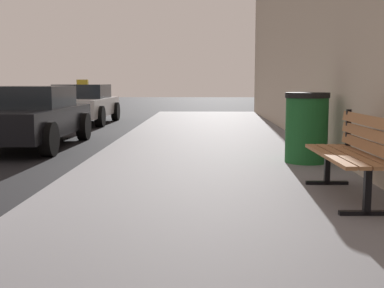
% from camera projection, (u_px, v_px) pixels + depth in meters
% --- Properties ---
extents(sidewalk, '(4.00, 32.00, 0.15)m').
position_uv_depth(sidewalk, '(222.00, 224.00, 4.57)').
color(sidewalk, slate).
rests_on(sidewalk, ground_plane).
extents(bench, '(0.54, 1.63, 0.89)m').
position_uv_depth(bench, '(355.00, 150.00, 5.19)').
color(bench, '#9E6B42').
rests_on(bench, sidewalk).
extents(trash_bin, '(0.66, 0.66, 1.05)m').
position_uv_depth(trash_bin, '(307.00, 127.00, 7.51)').
color(trash_bin, '#195926').
rests_on(trash_bin, sidewalk).
extents(car_black, '(1.97, 4.15, 1.27)m').
position_uv_depth(car_black, '(27.00, 116.00, 10.45)').
color(car_black, black).
rests_on(car_black, ground_plane).
extents(car_white, '(1.98, 4.10, 1.43)m').
position_uv_depth(car_white, '(82.00, 104.00, 16.41)').
color(car_white, white).
rests_on(car_white, ground_plane).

